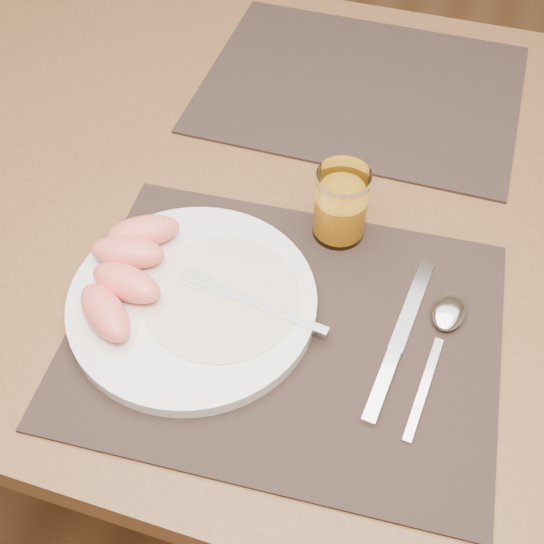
{
  "coord_description": "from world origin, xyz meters",
  "views": [
    {
      "loc": [
        0.13,
        -0.61,
        1.36
      ],
      "look_at": [
        -0.01,
        -0.16,
        0.77
      ],
      "focal_mm": 45.0,
      "sensor_mm": 36.0,
      "label": 1
    }
  ],
  "objects_px": {
    "table": "(315,233)",
    "fork": "(239,297)",
    "placemat_near": "(285,331)",
    "knife": "(395,350)",
    "spoon": "(445,321)",
    "plate": "(193,302)",
    "placemat_far": "(361,88)",
    "juice_glass": "(341,207)"
  },
  "relations": [
    {
      "from": "plate",
      "to": "fork",
      "type": "height_order",
      "value": "fork"
    },
    {
      "from": "placemat_far",
      "to": "fork",
      "type": "height_order",
      "value": "fork"
    },
    {
      "from": "table",
      "to": "fork",
      "type": "distance_m",
      "value": 0.23
    },
    {
      "from": "juice_glass",
      "to": "plate",
      "type": "bearing_deg",
      "value": -128.98
    },
    {
      "from": "fork",
      "to": "placemat_far",
      "type": "bearing_deg",
      "value": 84.77
    },
    {
      "from": "placemat_near",
      "to": "knife",
      "type": "xyz_separation_m",
      "value": [
        0.12,
        0.01,
        0.0
      ]
    },
    {
      "from": "plate",
      "to": "fork",
      "type": "distance_m",
      "value": 0.05
    },
    {
      "from": "placemat_far",
      "to": "juice_glass",
      "type": "bearing_deg",
      "value": -82.73
    },
    {
      "from": "placemat_near",
      "to": "plate",
      "type": "height_order",
      "value": "plate"
    },
    {
      "from": "knife",
      "to": "plate",
      "type": "bearing_deg",
      "value": -177.75
    },
    {
      "from": "table",
      "to": "knife",
      "type": "height_order",
      "value": "knife"
    },
    {
      "from": "juice_glass",
      "to": "table",
      "type": "bearing_deg",
      "value": 122.1
    },
    {
      "from": "placemat_near",
      "to": "spoon",
      "type": "bearing_deg",
      "value": 19.77
    },
    {
      "from": "plate",
      "to": "spoon",
      "type": "xyz_separation_m",
      "value": [
        0.27,
        0.06,
        -0.0
      ]
    },
    {
      "from": "fork",
      "to": "juice_glass",
      "type": "xyz_separation_m",
      "value": [
        0.08,
        0.14,
        0.02
      ]
    },
    {
      "from": "fork",
      "to": "spoon",
      "type": "xyz_separation_m",
      "value": [
        0.22,
        0.04,
        -0.01
      ]
    },
    {
      "from": "table",
      "to": "spoon",
      "type": "bearing_deg",
      "value": -41.53
    },
    {
      "from": "placemat_near",
      "to": "plate",
      "type": "relative_size",
      "value": 1.67
    },
    {
      "from": "fork",
      "to": "placemat_near",
      "type": "bearing_deg",
      "value": -13.53
    },
    {
      "from": "table",
      "to": "spoon",
      "type": "distance_m",
      "value": 0.26
    },
    {
      "from": "table",
      "to": "fork",
      "type": "xyz_separation_m",
      "value": [
        -0.03,
        -0.21,
        0.11
      ]
    },
    {
      "from": "placemat_near",
      "to": "plate",
      "type": "distance_m",
      "value": 0.11
    },
    {
      "from": "placemat_far",
      "to": "plate",
      "type": "distance_m",
      "value": 0.45
    },
    {
      "from": "placemat_far",
      "to": "juice_glass",
      "type": "height_order",
      "value": "juice_glass"
    },
    {
      "from": "placemat_near",
      "to": "plate",
      "type": "bearing_deg",
      "value": 179.99
    },
    {
      "from": "placemat_near",
      "to": "fork",
      "type": "xyz_separation_m",
      "value": [
        -0.06,
        0.01,
        0.02
      ]
    },
    {
      "from": "placemat_far",
      "to": "fork",
      "type": "distance_m",
      "value": 0.43
    },
    {
      "from": "table",
      "to": "fork",
      "type": "height_order",
      "value": "fork"
    },
    {
      "from": "knife",
      "to": "juice_glass",
      "type": "bearing_deg",
      "value": 123.78
    },
    {
      "from": "placemat_far",
      "to": "plate",
      "type": "relative_size",
      "value": 1.67
    },
    {
      "from": "placemat_far",
      "to": "knife",
      "type": "relative_size",
      "value": 2.04
    },
    {
      "from": "spoon",
      "to": "placemat_far",
      "type": "bearing_deg",
      "value": 114.99
    },
    {
      "from": "plate",
      "to": "juice_glass",
      "type": "bearing_deg",
      "value": 51.02
    },
    {
      "from": "plate",
      "to": "fork",
      "type": "xyz_separation_m",
      "value": [
        0.05,
        0.01,
        0.01
      ]
    },
    {
      "from": "placemat_near",
      "to": "spoon",
      "type": "distance_m",
      "value": 0.17
    },
    {
      "from": "placemat_near",
      "to": "fork",
      "type": "relative_size",
      "value": 2.57
    },
    {
      "from": "placemat_far",
      "to": "placemat_near",
      "type": "bearing_deg",
      "value": -87.8
    },
    {
      "from": "table",
      "to": "plate",
      "type": "xyz_separation_m",
      "value": [
        -0.08,
        -0.22,
        0.1
      ]
    },
    {
      "from": "placemat_near",
      "to": "knife",
      "type": "bearing_deg",
      "value": 4.28
    },
    {
      "from": "plate",
      "to": "fork",
      "type": "bearing_deg",
      "value": 15.31
    },
    {
      "from": "table",
      "to": "fork",
      "type": "relative_size",
      "value": 7.99
    },
    {
      "from": "knife",
      "to": "spoon",
      "type": "xyz_separation_m",
      "value": [
        0.04,
        0.05,
        0.0
      ]
    }
  ]
}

